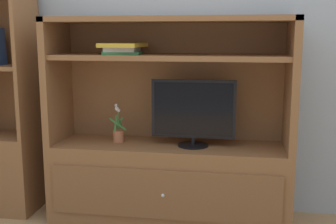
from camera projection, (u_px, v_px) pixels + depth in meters
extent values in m
cube|color=#9EA8B2|center=(176.00, 32.00, 3.30)|extent=(6.00, 0.10, 2.80)
cube|color=brown|center=(169.00, 182.00, 3.16)|extent=(1.74, 0.49, 0.59)
cube|color=brown|center=(163.00, 195.00, 2.91)|extent=(1.60, 0.02, 0.35)
sphere|color=silver|center=(163.00, 196.00, 2.90)|extent=(0.02, 0.02, 0.02)
cube|color=brown|center=(57.00, 80.00, 3.16)|extent=(0.05, 0.49, 0.91)
cube|color=brown|center=(291.00, 85.00, 2.89)|extent=(0.05, 0.49, 0.91)
cube|color=brown|center=(174.00, 79.00, 3.25)|extent=(1.74, 0.02, 0.91)
cube|color=brown|center=(169.00, 20.00, 2.95)|extent=(1.74, 0.49, 0.04)
cube|color=brown|center=(169.00, 57.00, 2.99)|extent=(1.64, 0.44, 0.04)
cylinder|color=black|center=(193.00, 145.00, 3.06)|extent=(0.22, 0.22, 0.01)
cylinder|color=black|center=(193.00, 141.00, 3.06)|extent=(0.03, 0.03, 0.05)
cube|color=black|center=(193.00, 109.00, 3.01)|extent=(0.60, 0.02, 0.42)
cube|color=black|center=(193.00, 109.00, 3.00)|extent=(0.56, 0.00, 0.38)
cylinder|color=#B26642|center=(118.00, 136.00, 3.17)|extent=(0.08, 0.08, 0.09)
cylinder|color=#3D6B33|center=(118.00, 117.00, 3.15)|extent=(0.01, 0.01, 0.20)
cube|color=#2D7A38|center=(121.00, 124.00, 3.16)|extent=(0.02, 0.12, 0.08)
cube|color=#2D7A38|center=(118.00, 123.00, 3.18)|extent=(0.07, 0.01, 0.09)
cube|color=#2D7A38|center=(116.00, 124.00, 3.16)|extent=(0.02, 0.07, 0.12)
cube|color=#2D7A38|center=(118.00, 124.00, 3.14)|extent=(0.12, 0.04, 0.10)
sphere|color=silver|center=(117.00, 109.00, 3.14)|extent=(0.03, 0.03, 0.03)
sphere|color=silver|center=(116.00, 106.00, 3.15)|extent=(0.03, 0.03, 0.03)
sphere|color=silver|center=(118.00, 110.00, 3.15)|extent=(0.03, 0.03, 0.03)
cube|color=#338C4C|center=(123.00, 53.00, 3.05)|extent=(0.28, 0.29, 0.02)
cube|color=silver|center=(122.00, 49.00, 3.05)|extent=(0.23, 0.29, 0.03)
cube|color=gold|center=(123.00, 45.00, 3.03)|extent=(0.30, 0.34, 0.03)
cube|color=brown|center=(9.00, 172.00, 3.36)|extent=(0.46, 0.39, 0.61)
cube|color=brown|center=(27.00, 60.00, 3.17)|extent=(0.03, 0.39, 1.17)
cube|color=brown|center=(14.00, 58.00, 3.39)|extent=(0.46, 0.02, 1.17)
cube|color=brown|center=(1.00, 67.00, 3.22)|extent=(0.40, 0.35, 0.03)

